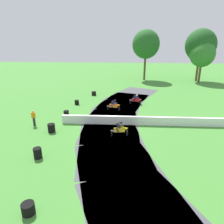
# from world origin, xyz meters

# --- Properties ---
(ground_plane) EXTENTS (120.00, 120.00, 0.00)m
(ground_plane) POSITION_xyz_m (0.00, 0.00, 0.00)
(ground_plane) COLOR #428433
(track_asphalt) EXTENTS (10.57, 35.71, 0.01)m
(track_asphalt) POSITION_xyz_m (1.26, 0.02, 0.00)
(track_asphalt) COLOR #47474C
(track_asphalt) RESTS_ON ground
(safety_barrier) EXTENTS (21.87, 0.60, 0.90)m
(safety_barrier) POSITION_xyz_m (5.83, 0.08, 0.45)
(safety_barrier) COLOR white
(safety_barrier) RESTS_ON ground
(motorcycle_lead_red) EXTENTS (1.71, 1.06, 1.42)m
(motorcycle_lead_red) POSITION_xyz_m (2.84, 7.10, 0.66)
(motorcycle_lead_red) COLOR black
(motorcycle_lead_red) RESTS_ON ground
(motorcycle_chase_orange) EXTENTS (1.71, 0.91, 1.43)m
(motorcycle_chase_orange) POSITION_xyz_m (0.05, 4.37, 0.66)
(motorcycle_chase_orange) COLOR black
(motorcycle_chase_orange) RESTS_ON ground
(motorcycle_trailing_yellow) EXTENTS (1.67, 0.94, 1.42)m
(motorcycle_trailing_yellow) POSITION_xyz_m (1.03, -2.60, 0.63)
(motorcycle_trailing_yellow) COLOR black
(motorcycle_trailing_yellow) RESTS_ON ground
(tire_stack_near) EXTENTS (0.70, 0.70, 0.60)m
(tire_stack_near) POSITION_xyz_m (-3.58, 11.40, 0.30)
(tire_stack_near) COLOR black
(tire_stack_near) RESTS_ON ground
(tire_stack_mid_a) EXTENTS (0.57, 0.57, 0.60)m
(tire_stack_mid_a) POSITION_xyz_m (-5.12, 6.43, 0.30)
(tire_stack_mid_a) COLOR black
(tire_stack_mid_a) RESTS_ON ground
(tire_stack_mid_b) EXTENTS (0.60, 0.60, 0.40)m
(tire_stack_mid_b) POSITION_xyz_m (-5.50, 2.68, 0.20)
(tire_stack_mid_b) COLOR black
(tire_stack_mid_b) RESTS_ON ground
(tire_stack_far) EXTENTS (0.68, 0.68, 0.80)m
(tire_stack_far) POSITION_xyz_m (-5.48, -2.29, 0.40)
(tire_stack_far) COLOR black
(tire_stack_far) RESTS_ON ground
(tire_stack_extra_a) EXTENTS (0.60, 0.60, 0.80)m
(tire_stack_extra_a) POSITION_xyz_m (-4.90, -6.78, 0.40)
(tire_stack_extra_a) COLOR black
(tire_stack_extra_a) RESTS_ON ground
(tire_stack_extra_b) EXTENTS (0.66, 0.66, 0.60)m
(tire_stack_extra_b) POSITION_xyz_m (-3.25, -11.80, 0.30)
(tire_stack_extra_b) COLOR black
(tire_stack_extra_b) RESTS_ON ground
(track_marshal) EXTENTS (0.34, 0.24, 1.63)m
(track_marshal) POSITION_xyz_m (-7.75, -0.94, 0.82)
(track_marshal) COLOR #232328
(track_marshal) RESTS_ON ground
(tree_far_left) EXTENTS (4.85, 4.85, 8.19)m
(tree_far_left) POSITION_xyz_m (16.24, 23.25, 5.62)
(tree_far_left) COLOR brown
(tree_far_left) RESTS_ON ground
(tree_far_right) EXTENTS (6.06, 6.06, 10.41)m
(tree_far_right) POSITION_xyz_m (16.16, 24.72, 7.21)
(tree_far_right) COLOR brown
(tree_far_right) RESTS_ON ground
(tree_mid_rise) EXTENTS (5.61, 5.61, 10.33)m
(tree_mid_rise) POSITION_xyz_m (5.31, 25.39, 7.36)
(tree_mid_rise) COLOR brown
(tree_mid_rise) RESTS_ON ground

